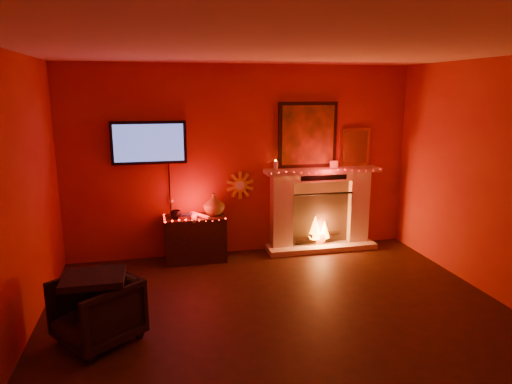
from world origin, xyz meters
TOP-DOWN VIEW (x-y plane):
  - room at (0.00, 0.00)m, footprint 5.00×5.00m
  - fireplace at (1.14, 2.39)m, footprint 1.72×0.40m
  - tv at (-1.30, 2.45)m, footprint 1.00×0.07m
  - sunburst_clock at (-0.05, 2.48)m, footprint 0.40×0.03m
  - console_table at (-0.71, 2.26)m, footprint 0.84×0.54m
  - armchair at (-1.84, 0.33)m, footprint 0.95×0.95m

SIDE VIEW (x-z plane):
  - armchair at x=-1.84m, z-range 0.00..0.63m
  - console_table at x=-0.71m, z-range -0.09..0.85m
  - fireplace at x=1.14m, z-range -0.37..1.81m
  - sunburst_clock at x=-0.05m, z-range 0.80..1.20m
  - room at x=0.00m, z-range -1.15..3.85m
  - tv at x=-1.30m, z-range 1.03..2.27m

